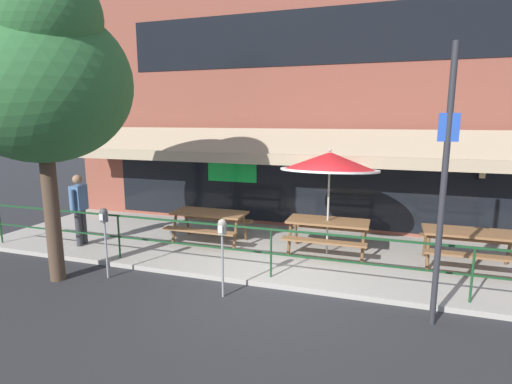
{
  "coord_description": "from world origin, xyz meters",
  "views": [
    {
      "loc": [
        2.01,
        -6.7,
        3.12
      ],
      "look_at": [
        -0.73,
        1.6,
        1.5
      ],
      "focal_mm": 28.0,
      "sensor_mm": 36.0,
      "label": 1
    }
  ],
  "objects_px": {
    "picnic_table_left": "(210,218)",
    "street_tree_curbside": "(40,73)",
    "patio_umbrella_centre": "(330,162)",
    "parking_meter_near": "(104,222)",
    "pedestrian_walking": "(79,206)",
    "parking_meter_far": "(222,234)",
    "picnic_table_centre": "(328,227)",
    "street_sign_pole": "(443,187)",
    "picnic_table_right": "(470,239)"
  },
  "relations": [
    {
      "from": "picnic_table_left",
      "to": "street_sign_pole",
      "type": "height_order",
      "value": "street_sign_pole"
    },
    {
      "from": "patio_umbrella_centre",
      "to": "street_sign_pole",
      "type": "bearing_deg",
      "value": -51.12
    },
    {
      "from": "picnic_table_centre",
      "to": "street_sign_pole",
      "type": "relative_size",
      "value": 0.43
    },
    {
      "from": "street_sign_pole",
      "to": "parking_meter_far",
      "type": "bearing_deg",
      "value": -177.52
    },
    {
      "from": "picnic_table_centre",
      "to": "street_tree_curbside",
      "type": "bearing_deg",
      "value": -147.51
    },
    {
      "from": "picnic_table_right",
      "to": "picnic_table_left",
      "type": "bearing_deg",
      "value": -179.0
    },
    {
      "from": "picnic_table_right",
      "to": "patio_umbrella_centre",
      "type": "distance_m",
      "value": 3.23
    },
    {
      "from": "picnic_table_right",
      "to": "pedestrian_walking",
      "type": "relative_size",
      "value": 1.05
    },
    {
      "from": "picnic_table_left",
      "to": "street_tree_curbside",
      "type": "distance_m",
      "value": 4.72
    },
    {
      "from": "pedestrian_walking",
      "to": "parking_meter_near",
      "type": "height_order",
      "value": "pedestrian_walking"
    },
    {
      "from": "picnic_table_right",
      "to": "pedestrian_walking",
      "type": "height_order",
      "value": "pedestrian_walking"
    },
    {
      "from": "pedestrian_walking",
      "to": "patio_umbrella_centre",
      "type": "bearing_deg",
      "value": 11.88
    },
    {
      "from": "picnic_table_centre",
      "to": "parking_meter_near",
      "type": "xyz_separation_m",
      "value": [
        -3.95,
        -2.58,
        0.44
      ]
    },
    {
      "from": "patio_umbrella_centre",
      "to": "picnic_table_centre",
      "type": "bearing_deg",
      "value": 90.0
    },
    {
      "from": "parking_meter_near",
      "to": "street_sign_pole",
      "type": "height_order",
      "value": "street_sign_pole"
    },
    {
      "from": "picnic_table_centre",
      "to": "parking_meter_far",
      "type": "bearing_deg",
      "value": -118.6
    },
    {
      "from": "picnic_table_right",
      "to": "street_sign_pole",
      "type": "distance_m",
      "value": 3.03
    },
    {
      "from": "picnic_table_left",
      "to": "street_tree_curbside",
      "type": "xyz_separation_m",
      "value": [
        -1.85,
        -2.93,
        3.21
      ]
    },
    {
      "from": "picnic_table_centre",
      "to": "picnic_table_left",
      "type": "bearing_deg",
      "value": -178.3
    },
    {
      "from": "picnic_table_left",
      "to": "patio_umbrella_centre",
      "type": "distance_m",
      "value": 3.23
    },
    {
      "from": "picnic_table_right",
      "to": "pedestrian_walking",
      "type": "bearing_deg",
      "value": -171.67
    },
    {
      "from": "picnic_table_left",
      "to": "parking_meter_near",
      "type": "distance_m",
      "value": 2.75
    },
    {
      "from": "patio_umbrella_centre",
      "to": "street_tree_curbside",
      "type": "height_order",
      "value": "street_tree_curbside"
    },
    {
      "from": "parking_meter_near",
      "to": "street_tree_curbside",
      "type": "relative_size",
      "value": 0.25
    },
    {
      "from": "picnic_table_right",
      "to": "street_tree_curbside",
      "type": "relative_size",
      "value": 0.32
    },
    {
      "from": "parking_meter_near",
      "to": "picnic_table_centre",
      "type": "bearing_deg",
      "value": 33.14
    },
    {
      "from": "picnic_table_right",
      "to": "parking_meter_near",
      "type": "bearing_deg",
      "value": -159.2
    },
    {
      "from": "picnic_table_centre",
      "to": "patio_umbrella_centre",
      "type": "bearing_deg",
      "value": -90.0
    },
    {
      "from": "patio_umbrella_centre",
      "to": "parking_meter_far",
      "type": "height_order",
      "value": "patio_umbrella_centre"
    },
    {
      "from": "pedestrian_walking",
      "to": "picnic_table_left",
      "type": "bearing_deg",
      "value": 22.09
    },
    {
      "from": "picnic_table_left",
      "to": "pedestrian_walking",
      "type": "relative_size",
      "value": 1.05
    },
    {
      "from": "pedestrian_walking",
      "to": "parking_meter_far",
      "type": "height_order",
      "value": "pedestrian_walking"
    },
    {
      "from": "patio_umbrella_centre",
      "to": "parking_meter_near",
      "type": "bearing_deg",
      "value": -147.26
    },
    {
      "from": "pedestrian_walking",
      "to": "parking_meter_far",
      "type": "distance_m",
      "value": 4.52
    },
    {
      "from": "parking_meter_far",
      "to": "picnic_table_left",
      "type": "bearing_deg",
      "value": 119.21
    },
    {
      "from": "picnic_table_centre",
      "to": "parking_meter_near",
      "type": "relative_size",
      "value": 1.27
    },
    {
      "from": "parking_meter_near",
      "to": "pedestrian_walking",
      "type": "bearing_deg",
      "value": 143.42
    },
    {
      "from": "street_tree_curbside",
      "to": "picnic_table_centre",
      "type": "bearing_deg",
      "value": 32.49
    },
    {
      "from": "picnic_table_centre",
      "to": "patio_umbrella_centre",
      "type": "relative_size",
      "value": 0.76
    },
    {
      "from": "picnic_table_right",
      "to": "parking_meter_near",
      "type": "distance_m",
      "value": 7.31
    },
    {
      "from": "picnic_table_right",
      "to": "pedestrian_walking",
      "type": "distance_m",
      "value": 8.72
    },
    {
      "from": "parking_meter_far",
      "to": "street_tree_curbside",
      "type": "xyz_separation_m",
      "value": [
        -3.29,
        -0.36,
        2.77
      ]
    },
    {
      "from": "street_tree_curbside",
      "to": "patio_umbrella_centre",
      "type": "bearing_deg",
      "value": 32.15
    },
    {
      "from": "parking_meter_far",
      "to": "street_sign_pole",
      "type": "relative_size",
      "value": 0.34
    },
    {
      "from": "picnic_table_centre",
      "to": "picnic_table_right",
      "type": "bearing_deg",
      "value": 0.3
    },
    {
      "from": "picnic_table_centre",
      "to": "street_tree_curbside",
      "type": "xyz_separation_m",
      "value": [
        -4.73,
        -3.01,
        3.21
      ]
    },
    {
      "from": "parking_meter_near",
      "to": "picnic_table_right",
      "type": "bearing_deg",
      "value": 20.8
    },
    {
      "from": "picnic_table_left",
      "to": "parking_meter_near",
      "type": "bearing_deg",
      "value": -113.22
    },
    {
      "from": "picnic_table_left",
      "to": "parking_meter_far",
      "type": "distance_m",
      "value": 2.97
    },
    {
      "from": "parking_meter_near",
      "to": "parking_meter_far",
      "type": "bearing_deg",
      "value": -1.64
    }
  ]
}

